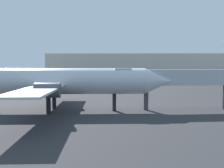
% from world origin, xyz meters
% --- Properties ---
extents(airplane_at_gate, '(33.68, 31.34, 11.53)m').
position_xyz_m(airplane_at_gate, '(-7.51, 25.51, 4.41)').
color(airplane_at_gate, silver).
rests_on(airplane_at_gate, ground_plane).
extents(airplane_far_left, '(23.62, 19.03, 8.28)m').
position_xyz_m(airplane_far_left, '(-36.33, 73.39, 2.89)').
color(airplane_far_left, silver).
rests_on(airplane_far_left, ground_plane).
extents(jet_bridge, '(20.08, 4.16, 6.34)m').
position_xyz_m(jet_bridge, '(9.76, 27.21, 4.81)').
color(jet_bridge, '#B2B7BC').
rests_on(jet_bridge, ground_plane).
extents(terminal_building, '(99.97, 22.53, 12.22)m').
position_xyz_m(terminal_building, '(18.31, 115.59, 6.11)').
color(terminal_building, beige).
rests_on(terminal_building, ground_plane).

